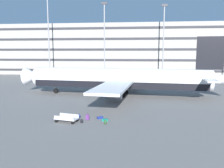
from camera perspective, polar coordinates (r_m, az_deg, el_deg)
The scene contains 13 objects.
ground_plane at distance 41.68m, azimuth 5.10°, elevation -3.22°, with size 600.00×600.00×0.00m, color slate.
terminal_structure at distance 90.72m, azimuth 5.90°, elevation 8.39°, with size 166.01×21.59×18.11m.
airliner at distance 42.41m, azimuth 1.97°, elevation 1.14°, with size 38.71×31.36×10.57m.
light_mast_left at distance 79.94m, azimuth -15.39°, elevation 12.46°, with size 1.80×0.50×26.30m.
light_mast_center_left at distance 75.09m, azimuth -1.89°, elevation 11.96°, with size 1.80×0.50×23.53m.
light_mast_center_right at distance 74.70m, azimuth 12.59°, elevation 11.43°, with size 1.80×0.50×22.58m.
suitcase_large at distance 27.63m, azimuth -6.07°, elevation -8.12°, with size 0.42×0.35×0.82m.
suitcase_scuffed at distance 28.16m, azimuth -2.95°, elevation -8.26°, with size 0.79×0.74×0.26m.
suitcase_small at distance 27.30m, azimuth -1.78°, elevation -8.81°, with size 0.82×0.57×0.23m.
backpack_orange at distance 26.53m, azimuth -7.52°, elevation -9.08°, with size 0.41×0.35×0.55m.
backpack_silver at distance 28.81m, azimuth -8.00°, elevation -7.77°, with size 0.27×0.33×0.51m.
backpack_navy at distance 25.97m, azimuth -1.63°, elevation -9.39°, with size 0.41×0.40×0.55m.
baggage_cart at distance 27.24m, azimuth -11.15°, elevation -8.31°, with size 3.37×1.82×0.82m.
Camera 1 is at (0.84, -40.93, 7.86)m, focal length 37.12 mm.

